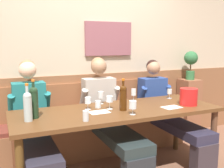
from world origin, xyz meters
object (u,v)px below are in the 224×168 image
wine_glass_mid_right (170,92)px  wall_bench (97,132)px  wine_glass_center_front (134,92)px  wine_glass_by_bottle (110,100)px  wine_bottle_clear_water (28,105)px  wine_glass_near_bucket (194,94)px  potted_plant (191,61)px  person_center_right_seat (109,114)px  person_center_left_seat (167,109)px  wine_glass_mid_left (34,103)px  ice_bucket (189,97)px  wine_bottle_amber_mid (123,97)px  person_left_seat (33,122)px  water_tumbler_left (98,104)px  wine_glass_left_end (101,95)px  wine_glass_center_rear (88,101)px  water_tumbler_center (86,116)px  wine_glass_right_end (133,105)px  dining_table (118,117)px  wine_bottle_green_tall (34,101)px

wine_glass_mid_right → wall_bench: bearing=152.2°
wine_glass_center_front → wine_glass_by_bottle: wine_glass_center_front is taller
wine_bottle_clear_water → wine_glass_near_bucket: 1.93m
wine_bottle_clear_water → potted_plant: (2.51, 0.78, 0.28)m
person_center_right_seat → wine_glass_center_front: size_ratio=8.52×
person_center_left_seat → wine_glass_center_front: 0.57m
person_center_right_seat → person_center_left_seat: (0.83, -0.00, -0.02)m
person_center_left_seat → wine_glass_mid_left: 1.73m
person_center_right_seat → ice_bucket: (0.80, -0.46, 0.24)m
wine_bottle_amber_mid → wine_glass_by_bottle: bearing=137.9°
person_left_seat → water_tumbler_left: bearing=-15.0°
potted_plant → person_center_right_seat: bearing=-165.3°
person_center_left_seat → wine_glass_left_end: bearing=179.8°
wine_bottle_amber_mid → wine_glass_center_front: (0.32, 0.36, -0.04)m
person_center_right_seat → wine_glass_center_rear: 0.45m
wine_glass_center_rear → person_left_seat: bearing=158.9°
wine_glass_mid_left → wine_glass_center_rear: bearing=-12.2°
wine_bottle_clear_water → water_tumbler_left: 0.80m
person_center_right_seat → water_tumbler_left: bearing=-141.3°
water_tumbler_center → wine_glass_center_front: bearing=35.3°
ice_bucket → wine_glass_left_end: (-0.91, 0.46, 0.01)m
person_left_seat → wine_glass_near_bucket: 1.90m
wine_glass_center_front → water_tumbler_left: 0.55m
water_tumbler_center → person_left_seat: bearing=123.5°
wine_glass_by_bottle → potted_plant: potted_plant is taller
person_left_seat → ice_bucket: (1.68, -0.47, 0.23)m
person_center_right_seat → water_tumbler_center: person_center_right_seat is taller
wine_glass_right_end → person_center_right_seat: bearing=91.4°
wine_glass_center_front → wine_glass_left_end: wine_glass_center_front is taller
person_left_seat → dining_table: bearing=-21.2°
wall_bench → wine_glass_mid_right: size_ratio=20.86×
wall_bench → wine_glass_by_bottle: size_ratio=17.45×
wall_bench → wine_glass_near_bucket: (0.99, -0.73, 0.57)m
dining_table → wine_glass_right_end: wine_glass_right_end is taller
wine_glass_right_end → wine_glass_mid_left: 1.02m
wine_glass_by_bottle → wine_glass_center_rear: size_ratio=1.07×
water_tumbler_left → wine_glass_right_end: bearing=-61.2°
wine_bottle_green_tall → wine_bottle_amber_mid: bearing=-5.2°
wine_bottle_green_tall → wine_glass_by_bottle: (0.79, 0.02, -0.06)m
person_center_right_seat → wine_glass_center_front: person_center_right_seat is taller
wine_bottle_clear_water → wine_glass_right_end: (0.98, -0.19, -0.05)m
dining_table → person_left_seat: size_ratio=1.75×
person_center_right_seat → wine_glass_center_rear: bearing=-149.6°
wine_bottle_amber_mid → wine_glass_by_bottle: (-0.11, 0.10, -0.04)m
wine_bottle_clear_water → wine_glass_mid_left: (0.09, 0.30, -0.05)m
wine_bottle_green_tall → wine_glass_near_bucket: 1.87m
wine_glass_left_end → wine_glass_mid_right: 0.92m
wine_bottle_green_tall → wine_glass_right_end: (0.92, -0.27, -0.06)m
ice_bucket → water_tumbler_center: (-1.28, -0.13, -0.05)m
person_left_seat → wine_glass_center_front: person_left_seat is taller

